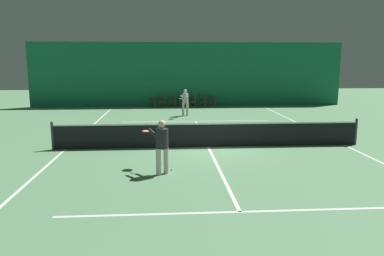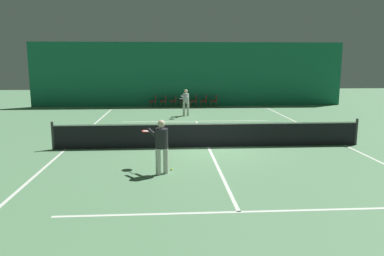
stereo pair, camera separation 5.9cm
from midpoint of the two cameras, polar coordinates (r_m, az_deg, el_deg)
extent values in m
plane|color=#56845B|center=(14.71, 2.62, -2.92)|extent=(60.00, 60.00, 0.00)
cube|color=#196B4C|center=(27.84, -0.41, 8.17)|extent=(23.00, 0.12, 4.67)
cube|color=silver|center=(26.39, -0.20, 2.97)|extent=(11.00, 0.10, 0.00)
cube|color=silver|center=(20.96, 0.71, 1.07)|extent=(8.25, 0.10, 0.00)
cube|color=silver|center=(8.66, 7.36, -12.56)|extent=(8.25, 0.10, 0.00)
cube|color=silver|center=(15.13, -18.59, -3.07)|extent=(0.10, 23.80, 0.00)
cube|color=silver|center=(16.25, 22.30, -2.41)|extent=(0.10, 23.80, 0.00)
cube|color=silver|center=(14.71, 2.62, -2.91)|extent=(0.10, 12.80, 0.00)
cube|color=black|center=(14.61, 2.64, -1.11)|extent=(11.90, 0.02, 0.95)
cube|color=white|center=(14.52, 2.65, 0.64)|extent=(11.90, 0.02, 0.05)
cylinder|color=#333338|center=(15.15, -20.35, -1.10)|extent=(0.10, 0.10, 1.07)
cylinder|color=#333338|center=(16.35, 23.85, -0.54)|extent=(0.10, 0.10, 1.07)
cylinder|color=beige|center=(11.13, -5.02, -5.14)|extent=(0.21, 0.21, 0.80)
cylinder|color=beige|center=(11.25, -3.87, -4.96)|extent=(0.21, 0.21, 0.80)
cylinder|color=#232328|center=(11.03, -4.49, -1.59)|extent=(0.51, 0.51, 0.58)
sphere|color=beige|center=(10.95, -4.52, 0.64)|extent=(0.22, 0.22, 0.22)
cylinder|color=#232328|center=(11.16, -5.83, -0.77)|extent=(0.36, 0.53, 0.23)
cylinder|color=#232328|center=(11.30, -4.48, -0.61)|extent=(0.36, 0.53, 0.23)
cylinder|color=black|center=(11.61, -6.11, -0.71)|extent=(0.18, 0.28, 0.03)
torus|color=red|center=(11.87, -6.78, -0.47)|extent=(0.45, 0.45, 0.03)
cylinder|color=silver|center=(11.87, -6.78, -0.47)|extent=(0.38, 0.38, 0.00)
cylinder|color=beige|center=(22.91, -0.55, 2.85)|extent=(0.19, 0.19, 0.79)
cylinder|color=beige|center=(22.97, -1.16, 2.87)|extent=(0.19, 0.19, 0.79)
cylinder|color=#B7B7BC|center=(22.86, -0.86, 4.56)|extent=(0.47, 0.47, 0.57)
sphere|color=beige|center=(22.82, -0.86, 5.63)|extent=(0.22, 0.22, 0.22)
cylinder|color=#B7B7BC|center=(22.56, -0.66, 4.81)|extent=(0.25, 0.55, 0.23)
cylinder|color=#B7B7BC|center=(22.64, -1.39, 4.83)|extent=(0.25, 0.55, 0.23)
cylinder|color=black|center=(22.21, -1.30, 4.54)|extent=(0.12, 0.30, 0.03)
torus|color=black|center=(21.92, -1.51, 4.47)|extent=(0.41, 0.41, 0.03)
cylinder|color=silver|center=(21.92, -1.51, 4.47)|extent=(0.35, 0.35, 0.00)
cylinder|color=brown|center=(27.62, -6.30, 3.64)|extent=(0.03, 0.03, 0.39)
cylinder|color=brown|center=(27.25, -6.33, 3.55)|extent=(0.03, 0.03, 0.39)
cylinder|color=brown|center=(27.61, -5.51, 3.65)|extent=(0.03, 0.03, 0.39)
cylinder|color=brown|center=(27.23, -5.53, 3.56)|extent=(0.03, 0.03, 0.39)
cube|color=#A51E1E|center=(27.40, -5.93, 4.06)|extent=(0.44, 0.44, 0.05)
cube|color=#A51E1E|center=(27.37, -5.52, 4.53)|extent=(0.04, 0.44, 0.40)
cylinder|color=brown|center=(27.60, -4.76, 3.66)|extent=(0.03, 0.03, 0.39)
cylinder|color=brown|center=(27.22, -4.78, 3.57)|extent=(0.03, 0.03, 0.39)
cylinder|color=brown|center=(27.59, -3.97, 3.67)|extent=(0.03, 0.03, 0.39)
cylinder|color=brown|center=(27.22, -3.98, 3.58)|extent=(0.03, 0.03, 0.39)
cube|color=#A51E1E|center=(27.38, -4.38, 4.08)|extent=(0.44, 0.44, 0.05)
cube|color=#A51E1E|center=(27.36, -3.97, 4.55)|extent=(0.04, 0.44, 0.40)
cylinder|color=brown|center=(27.59, -3.23, 3.68)|extent=(0.03, 0.03, 0.39)
cylinder|color=brown|center=(27.22, -3.22, 3.59)|extent=(0.03, 0.03, 0.39)
cylinder|color=brown|center=(27.60, -2.44, 3.69)|extent=(0.03, 0.03, 0.39)
cylinder|color=brown|center=(27.22, -2.42, 3.60)|extent=(0.03, 0.03, 0.39)
cube|color=#A51E1E|center=(27.38, -2.83, 4.09)|extent=(0.44, 0.44, 0.05)
cube|color=#A51E1E|center=(27.36, -2.41, 4.57)|extent=(0.04, 0.44, 0.40)
cylinder|color=brown|center=(27.61, -1.69, 3.69)|extent=(0.03, 0.03, 0.39)
cylinder|color=brown|center=(27.23, -1.66, 3.60)|extent=(0.03, 0.03, 0.39)
cylinder|color=brown|center=(27.63, -0.90, 3.70)|extent=(0.03, 0.03, 0.39)
cylinder|color=brown|center=(27.25, -0.86, 3.61)|extent=(0.03, 0.03, 0.39)
cube|color=#A51E1E|center=(27.40, -1.28, 4.11)|extent=(0.44, 0.44, 0.05)
cube|color=#A51E1E|center=(27.39, -0.86, 4.58)|extent=(0.04, 0.44, 0.40)
cylinder|color=brown|center=(27.65, -0.16, 3.71)|extent=(0.03, 0.03, 0.39)
cylinder|color=brown|center=(27.27, -0.11, 3.62)|extent=(0.03, 0.03, 0.39)
cylinder|color=brown|center=(27.67, 0.63, 3.71)|extent=(0.03, 0.03, 0.39)
cylinder|color=brown|center=(27.29, 0.69, 3.62)|extent=(0.03, 0.03, 0.39)
cube|color=#A51E1E|center=(27.44, 0.26, 4.12)|extent=(0.44, 0.44, 0.05)
cube|color=#A51E1E|center=(27.44, 0.68, 4.59)|extent=(0.04, 0.44, 0.40)
cylinder|color=brown|center=(27.70, 1.37, 3.72)|extent=(0.03, 0.03, 0.39)
cylinder|color=brown|center=(27.32, 1.44, 3.63)|extent=(0.03, 0.03, 0.39)
cylinder|color=brown|center=(27.74, 2.16, 3.72)|extent=(0.03, 0.03, 0.39)
cylinder|color=brown|center=(27.36, 2.24, 3.63)|extent=(0.03, 0.03, 0.39)
cube|color=#A51E1E|center=(27.51, 1.80, 4.13)|extent=(0.44, 0.44, 0.05)
cube|color=#A51E1E|center=(27.50, 2.22, 4.60)|extent=(0.04, 0.44, 0.40)
cylinder|color=brown|center=(27.77, 2.89, 3.72)|extent=(0.03, 0.03, 0.39)
cylinder|color=brown|center=(27.40, 2.98, 3.63)|extent=(0.03, 0.03, 0.39)
cylinder|color=brown|center=(27.82, 3.67, 3.73)|extent=(0.03, 0.03, 0.39)
cylinder|color=brown|center=(27.45, 3.77, 3.64)|extent=(0.03, 0.03, 0.39)
cube|color=#A51E1E|center=(27.59, 3.34, 4.13)|extent=(0.44, 0.44, 0.05)
cube|color=#A51E1E|center=(27.59, 3.75, 4.60)|extent=(0.04, 0.44, 0.40)
sphere|color=#D1DB33|center=(11.66, -3.00, -6.28)|extent=(0.07, 0.07, 0.07)
camera|label=1|loc=(0.03, -89.88, 0.02)|focal=35.00mm
camera|label=2|loc=(0.03, 90.12, -0.02)|focal=35.00mm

